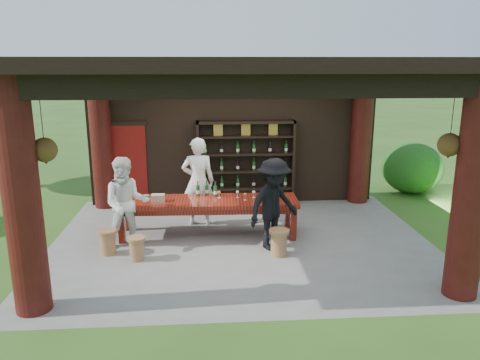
{
  "coord_description": "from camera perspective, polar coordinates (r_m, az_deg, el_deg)",
  "views": [
    {
      "loc": [
        -0.64,
        -8.63,
        3.44
      ],
      "look_at": [
        0.0,
        0.4,
        1.15
      ],
      "focal_mm": 35.0,
      "sensor_mm": 36.0,
      "label": 1
    }
  ],
  "objects": [
    {
      "name": "trees",
      "position": [
        11.09,
        21.37,
        12.87
      ],
      "size": [
        20.36,
        10.86,
        4.8
      ],
      "color": "#3F2819",
      "rests_on": "ground"
    },
    {
      "name": "ground",
      "position": [
        9.32,
        0.18,
        -7.48
      ],
      "size": [
        90.0,
        90.0,
        0.0
      ],
      "primitive_type": "plane",
      "color": "#2D5119",
      "rests_on": "ground"
    },
    {
      "name": "host",
      "position": [
        10.07,
        -5.12,
        -0.17
      ],
      "size": [
        0.7,
        0.47,
        1.91
      ],
      "primitive_type": "imported",
      "rotation": [
        0.0,
        0.0,
        3.16
      ],
      "color": "white",
      "rests_on": "ground"
    },
    {
      "name": "stool_far_left",
      "position": [
        8.98,
        -15.84,
        -7.2
      ],
      "size": [
        0.35,
        0.35,
        0.47
      ],
      "rotation": [
        0.0,
        0.0,
        0.44
      ],
      "color": "#905D39",
      "rests_on": "ground"
    },
    {
      "name": "pavilion",
      "position": [
        9.18,
        -0.09,
        5.99
      ],
      "size": [
        7.5,
        6.0,
        3.6
      ],
      "color": "slate",
      "rests_on": "ground"
    },
    {
      "name": "table_bottles",
      "position": [
        9.68,
        -4.09,
        -1.02
      ],
      "size": [
        0.44,
        0.19,
        0.31
      ],
      "color": "#194C1E",
      "rests_on": "tasting_table"
    },
    {
      "name": "shrubs",
      "position": [
        10.61,
        14.28,
        -2.02
      ],
      "size": [
        16.14,
        8.29,
        1.36
      ],
      "color": "#194C14",
      "rests_on": "ground"
    },
    {
      "name": "stool_near_right",
      "position": [
        8.62,
        4.76,
        -7.51
      ],
      "size": [
        0.37,
        0.37,
        0.49
      ],
      "rotation": [
        0.0,
        0.0,
        -0.34
      ],
      "color": "#905D39",
      "rests_on": "ground"
    },
    {
      "name": "tasting_table",
      "position": [
        9.47,
        -3.9,
        -3.08
      ],
      "size": [
        3.62,
        1.01,
        0.75
      ],
      "rotation": [
        0.0,
        0.0,
        -0.02
      ],
      "color": "#61130D",
      "rests_on": "ground"
    },
    {
      "name": "stool_near_left",
      "position": [
        8.6,
        -12.49,
        -8.09
      ],
      "size": [
        0.33,
        0.33,
        0.43
      ],
      "rotation": [
        0.0,
        0.0,
        -0.43
      ],
      "color": "#905D39",
      "rests_on": "ground"
    },
    {
      "name": "table_glasses",
      "position": [
        9.47,
        0.43,
        -1.84
      ],
      "size": [
        0.93,
        0.26,
        0.15
      ],
      "color": "silver",
      "rests_on": "tasting_table"
    },
    {
      "name": "wine_shelf",
      "position": [
        11.38,
        0.72,
        2.04
      ],
      "size": [
        2.37,
        0.36,
        2.08
      ],
      "color": "black",
      "rests_on": "ground"
    },
    {
      "name": "guest_man",
      "position": [
        8.74,
        4.11,
        -2.95
      ],
      "size": [
        1.29,
        1.18,
        1.74
      ],
      "primitive_type": "imported",
      "rotation": [
        0.0,
        0.0,
        0.62
      ],
      "color": "black",
      "rests_on": "ground"
    },
    {
      "name": "napkin_basket",
      "position": [
        9.43,
        -9.97,
        -2.16
      ],
      "size": [
        0.26,
        0.19,
        0.14
      ],
      "primitive_type": "cube",
      "rotation": [
        0.0,
        0.0,
        -0.02
      ],
      "color": "#BF6672",
      "rests_on": "tasting_table"
    },
    {
      "name": "guest_woman",
      "position": [
        8.95,
        -13.66,
        -2.82
      ],
      "size": [
        0.96,
        0.8,
        1.76
      ],
      "primitive_type": "imported",
      "rotation": [
        0.0,
        0.0,
        0.17
      ],
      "color": "white",
      "rests_on": "ground"
    }
  ]
}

